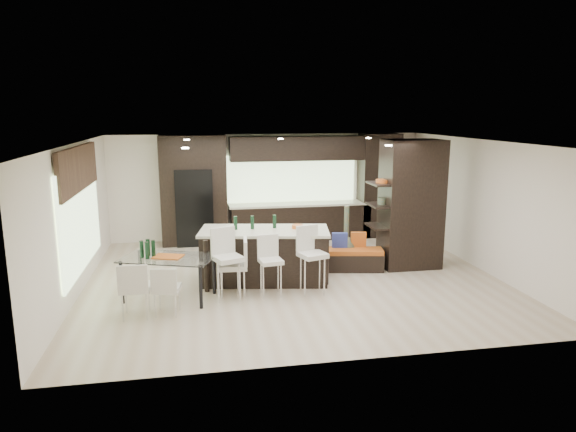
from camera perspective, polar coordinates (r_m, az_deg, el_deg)
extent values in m
plane|color=#C5B197|center=(10.29, 0.60, -6.95)|extent=(8.00, 8.00, 0.00)
cube|color=white|center=(13.35, -2.24, 3.30)|extent=(8.00, 0.02, 2.70)
cube|color=white|center=(10.00, -22.50, -0.38)|extent=(0.02, 7.00, 2.70)
cube|color=white|center=(11.39, 20.79, 1.11)|extent=(0.02, 7.00, 2.70)
cube|color=white|center=(9.78, 0.64, 8.23)|extent=(8.00, 7.00, 0.02)
cube|color=#B2D199|center=(10.19, -22.05, -0.15)|extent=(0.04, 3.20, 1.90)
cube|color=#B2D199|center=(13.38, 0.33, 4.20)|extent=(3.40, 0.04, 1.20)
cube|color=brown|center=(10.05, -22.27, 4.89)|extent=(0.08, 3.00, 0.80)
cube|color=white|center=(10.02, 0.36, 8.20)|extent=(4.00, 3.00, 0.02)
cube|color=black|center=(13.11, 0.13, 3.16)|extent=(6.80, 0.68, 2.70)
cube|color=black|center=(12.91, -10.36, 1.04)|extent=(0.90, 0.68, 1.90)
cube|color=black|center=(11.10, 13.52, 1.29)|extent=(1.20, 0.80, 2.70)
cube|color=black|center=(10.02, -2.62, -4.38)|extent=(2.62, 1.47, 1.03)
cube|color=silver|center=(9.14, -6.65, -6.09)|extent=(0.58, 0.58, 1.02)
cube|color=silver|center=(9.26, -1.92, -6.22)|extent=(0.44, 0.44, 0.88)
cube|color=silver|center=(9.36, 2.73, -5.66)|extent=(0.56, 0.56, 1.00)
cube|color=black|center=(10.84, 7.36, -4.81)|extent=(1.25, 0.67, 0.46)
cube|color=white|center=(9.37, -13.08, -6.71)|extent=(1.79, 1.37, 0.76)
cube|color=silver|center=(8.67, -13.29, -8.19)|extent=(0.48, 0.48, 0.77)
cube|color=silver|center=(8.68, -16.60, -8.04)|extent=(0.47, 0.47, 0.86)
cube|color=silver|center=(9.34, -6.16, -5.90)|extent=(0.55, 0.55, 0.95)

